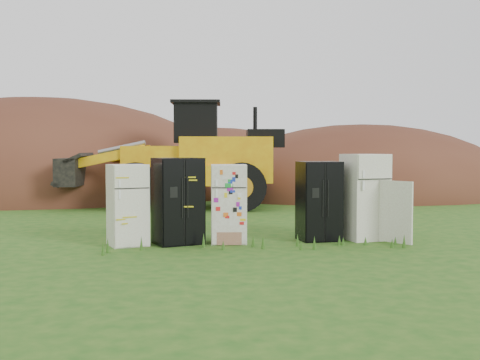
{
  "coord_description": "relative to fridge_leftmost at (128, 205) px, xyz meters",
  "views": [
    {
      "loc": [
        -2.24,
        -12.06,
        1.92
      ],
      "look_at": [
        0.02,
        2.0,
        1.17
      ],
      "focal_mm": 45.0,
      "sensor_mm": 36.0,
      "label": 1
    }
  ],
  "objects": [
    {
      "name": "dirt_mound_right",
      "position": [
        9.2,
        11.52,
        -0.8
      ],
      "size": [
        13.15,
        9.65,
        5.83
      ],
      "primitive_type": "ellipsoid",
      "color": "#4C2518",
      "rests_on": "ground"
    },
    {
      "name": "dirt_mound_back",
      "position": [
        3.33,
        17.33,
        -0.8
      ],
      "size": [
        15.85,
        10.57,
        5.92
      ],
      "primitive_type": "ellipsoid",
      "color": "#4C2518",
      "rests_on": "ground"
    },
    {
      "name": "fridge_open_door",
      "position": [
        4.91,
        -0.0,
        0.1
      ],
      "size": [
        0.94,
        0.89,
        1.8
      ],
      "primitive_type": null,
      "rotation": [
        0.0,
        0.0,
        0.19
      ],
      "color": "white",
      "rests_on": "ground"
    },
    {
      "name": "fridge_sticker",
      "position": [
        2.02,
        0.01,
        -0.01
      ],
      "size": [
        0.78,
        0.73,
        1.6
      ],
      "primitive_type": null,
      "rotation": [
        0.0,
        0.0,
        -0.11
      ],
      "color": "white",
      "rests_on": "ground"
    },
    {
      "name": "ground",
      "position": [
        2.56,
        0.02,
        -0.8
      ],
      "size": [
        120.0,
        120.0,
        0.0
      ],
      "primitive_type": "plane",
      "color": "#205216",
      "rests_on": "ground"
    },
    {
      "name": "wheel_loader",
      "position": [
        1.16,
        7.5,
        0.92
      ],
      "size": [
        7.44,
        3.83,
        3.44
      ],
      "primitive_type": null,
      "rotation": [
        0.0,
        0.0,
        -0.14
      ],
      "color": "#E5B30F",
      "rests_on": "ground"
    },
    {
      "name": "fridge_black_side",
      "position": [
        0.99,
        0.03,
        0.06
      ],
      "size": [
        1.07,
        0.95,
        1.73
      ],
      "primitive_type": null,
      "rotation": [
        0.0,
        0.0,
        0.3
      ],
      "color": "black",
      "rests_on": "ground"
    },
    {
      "name": "dirt_mound_left",
      "position": [
        -3.84,
        13.71,
        -0.8
      ],
      "size": [
        16.85,
        12.64,
        8.03
      ],
      "primitive_type": "ellipsoid",
      "color": "#4C2518",
      "rests_on": "ground"
    },
    {
      "name": "fridge_leftmost",
      "position": [
        0.0,
        0.0,
        0.0
      ],
      "size": [
        0.87,
        0.85,
        1.61
      ],
      "primitive_type": null,
      "rotation": [
        0.0,
        0.0,
        0.28
      ],
      "color": "white",
      "rests_on": "ground"
    },
    {
      "name": "fridge_black_right",
      "position": [
        3.93,
        0.04,
        0.02
      ],
      "size": [
        0.86,
        0.73,
        1.65
      ],
      "primitive_type": null,
      "rotation": [
        0.0,
        0.0,
        0.06
      ],
      "color": "black",
      "rests_on": "ground"
    }
  ]
}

